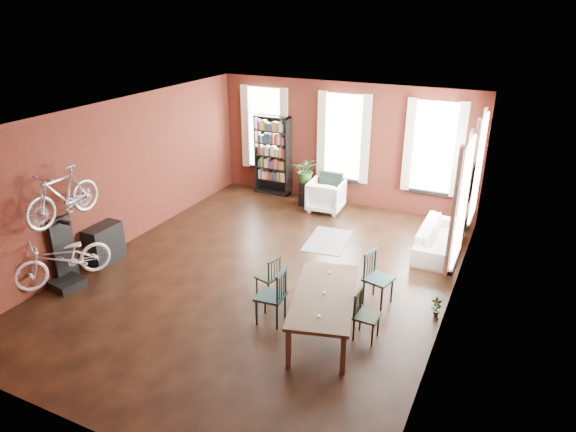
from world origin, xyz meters
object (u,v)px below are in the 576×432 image
Objects in this scene: dining_chair_b at (268,276)px; bicycle_floor at (59,238)px; dining_chair_c at (367,316)px; dining_table at (324,313)px; bookshelf at (273,156)px; white_armchair at (326,194)px; dining_chair_d at (379,279)px; bike_trainer at (67,283)px; plant_stand at (306,193)px; dining_chair_a at (271,296)px; console_table at (104,244)px; cream_sofa at (441,234)px.

bicycle_floor is at bearing -52.97° from dining_chair_b.
dining_table is at bearing 102.64° from dining_chair_c.
bookshelf is 1.24× the size of bicycle_floor.
bookshelf is at bearing 104.40° from bicycle_floor.
white_armchair is (-1.94, 4.98, 0.08)m from dining_table.
bike_trainer is at bearing 123.70° from dining_chair_d.
bike_trainer is at bearing -111.91° from plant_stand.
dining_chair_a reaches higher than console_table.
bookshelf is (-2.44, 4.94, 0.70)m from dining_chair_b.
dining_chair_d reaches higher than cream_sofa.
dining_chair_c is at bearing 172.49° from cream_sofa.
white_armchair reaches higher than cream_sofa.
dining_table is 1.19× the size of bicycle_floor.
dining_chair_b is at bearing 140.94° from dining_table.
dining_chair_b is 2.08m from dining_chair_c.
bicycle_floor is at bearing -83.34° from console_table.
dining_chair_a is 1.24× the size of console_table.
dining_chair_c is at bearing 92.86° from dining_chair_b.
dining_chair_a reaches higher than cream_sofa.
bicycle_floor is at bearing 100.42° from dining_chair_c.
dining_table is at bearing 169.66° from dining_chair_d.
dining_chair_a is 1.99m from dining_chair_d.
bike_trainer is at bearing -85.17° from dining_chair_a.
plant_stand is (1.20, -0.43, -0.79)m from bookshelf.
bike_trainer is at bearing -53.25° from dining_chair_b.
white_armchair is at bearing -173.45° from dining_chair_a.
dining_chair_a is 4.47m from cream_sofa.
cream_sofa reaches higher than console_table.
dining_chair_d reaches higher than bike_trainer.
dining_table reaches higher than bike_trainer.
dining_chair_c is 1.04× the size of console_table.
white_armchair is (-2.49, 3.74, -0.05)m from dining_chair_d.
bookshelf reaches higher than plant_stand.
dining_chair_c is at bearing -3.17° from dining_table.
dining_table is 2.62× the size of dining_chair_b.
cream_sofa is 7.69m from bicycle_floor.
bookshelf is 2.75× the size of console_table.
dining_chair_c is 5.51m from white_armchair.
dining_table is 2.64× the size of console_table.
white_armchair is (-0.60, 4.38, 0.04)m from dining_chair_b.
bookshelf reaches higher than dining_chair_b.
dining_chair_c is at bearing -2.06° from console_table.
dining_chair_d is (1.89, 0.64, 0.09)m from dining_chair_b.
console_table is at bearing -101.00° from dining_chair_a.
bike_trainer is (-5.64, -0.93, -0.34)m from dining_chair_c.
white_armchair is 1.11× the size of console_table.
console_table is at bearing -103.83° from bookshelf.
bike_trainer is 0.30× the size of bicycle_floor.
dining_chair_d reaches higher than dining_table.
plant_stand is 0.35× the size of bicycle_floor.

